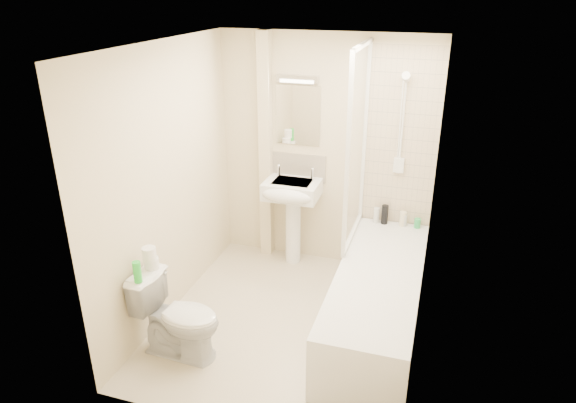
% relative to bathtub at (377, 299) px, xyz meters
% --- Properties ---
extents(floor, '(2.50, 2.50, 0.00)m').
position_rel_bathtub_xyz_m(floor, '(-0.75, -0.18, -0.29)').
color(floor, beige).
rests_on(floor, ground).
extents(wall_back, '(2.20, 0.02, 2.40)m').
position_rel_bathtub_xyz_m(wall_back, '(-0.75, 1.07, 0.91)').
color(wall_back, beige).
rests_on(wall_back, ground).
extents(wall_left, '(0.02, 2.50, 2.40)m').
position_rel_bathtub_xyz_m(wall_left, '(-1.85, -0.18, 0.91)').
color(wall_left, beige).
rests_on(wall_left, ground).
extents(wall_right, '(0.02, 2.50, 2.40)m').
position_rel_bathtub_xyz_m(wall_right, '(0.35, -0.18, 0.91)').
color(wall_right, beige).
rests_on(wall_right, ground).
extents(ceiling, '(2.20, 2.50, 0.02)m').
position_rel_bathtub_xyz_m(ceiling, '(-0.75, -0.18, 2.11)').
color(ceiling, white).
rests_on(ceiling, wall_back).
extents(tile_back, '(0.70, 0.01, 1.75)m').
position_rel_bathtub_xyz_m(tile_back, '(0.00, 1.06, 1.14)').
color(tile_back, beige).
rests_on(tile_back, wall_back).
extents(tile_right, '(0.01, 2.10, 1.75)m').
position_rel_bathtub_xyz_m(tile_right, '(0.34, -0.00, 1.14)').
color(tile_right, beige).
rests_on(tile_right, wall_right).
extents(pipe_boxing, '(0.12, 0.12, 2.40)m').
position_rel_bathtub_xyz_m(pipe_boxing, '(-1.37, 1.01, 0.91)').
color(pipe_boxing, beige).
rests_on(pipe_boxing, ground).
extents(splashback, '(0.60, 0.02, 0.30)m').
position_rel_bathtub_xyz_m(splashback, '(-1.04, 1.06, 0.74)').
color(splashback, beige).
rests_on(splashback, wall_back).
extents(mirror, '(0.46, 0.01, 0.60)m').
position_rel_bathtub_xyz_m(mirror, '(-1.04, 1.06, 1.29)').
color(mirror, white).
rests_on(mirror, wall_back).
extents(strip_light, '(0.42, 0.07, 0.07)m').
position_rel_bathtub_xyz_m(strip_light, '(-1.04, 1.04, 1.66)').
color(strip_light, silver).
rests_on(strip_light, wall_back).
extents(bathtub, '(0.70, 2.10, 0.55)m').
position_rel_bathtub_xyz_m(bathtub, '(0.00, 0.00, 0.00)').
color(bathtub, white).
rests_on(bathtub, ground).
extents(shower_screen, '(0.04, 0.92, 1.80)m').
position_rel_bathtub_xyz_m(shower_screen, '(-0.35, 0.62, 1.16)').
color(shower_screen, white).
rests_on(shower_screen, bathtub).
extents(shower_fixture, '(0.10, 0.16, 0.99)m').
position_rel_bathtub_xyz_m(shower_fixture, '(-0.00, 1.02, 1.26)').
color(shower_fixture, white).
rests_on(shower_fixture, wall_back).
extents(pedestal_sink, '(0.56, 0.50, 1.07)m').
position_rel_bathtub_xyz_m(pedestal_sink, '(-1.04, 0.84, 0.46)').
color(pedestal_sink, white).
rests_on(pedestal_sink, ground).
extents(bottle_white_a, '(0.06, 0.06, 0.16)m').
position_rel_bathtub_xyz_m(bottle_white_a, '(-0.17, 0.98, 0.34)').
color(bottle_white_a, silver).
rests_on(bottle_white_a, bathtub).
extents(bottle_black_b, '(0.07, 0.07, 0.20)m').
position_rel_bathtub_xyz_m(bottle_black_b, '(-0.09, 0.98, 0.36)').
color(bottle_black_b, black).
rests_on(bottle_black_b, bathtub).
extents(bottle_cream, '(0.06, 0.06, 0.15)m').
position_rel_bathtub_xyz_m(bottle_cream, '(0.09, 0.98, 0.34)').
color(bottle_cream, '#F5EBBD').
rests_on(bottle_cream, bathtub).
extents(bottle_white_b, '(0.06, 0.06, 0.13)m').
position_rel_bathtub_xyz_m(bottle_white_b, '(0.10, 0.98, 0.32)').
color(bottle_white_b, silver).
rests_on(bottle_white_b, bathtub).
extents(bottle_green, '(0.06, 0.06, 0.10)m').
position_rel_bathtub_xyz_m(bottle_green, '(0.24, 0.98, 0.31)').
color(bottle_green, '#30BB5B').
rests_on(bottle_green, bathtub).
extents(toilet, '(0.46, 0.73, 0.71)m').
position_rel_bathtub_xyz_m(toilet, '(-1.47, -0.83, 0.06)').
color(toilet, white).
rests_on(toilet, ground).
extents(toilet_roll_lower, '(0.12, 0.12, 0.09)m').
position_rel_bathtub_xyz_m(toilet_roll_lower, '(-1.72, -0.74, 0.46)').
color(toilet_roll_lower, white).
rests_on(toilet_roll_lower, toilet).
extents(toilet_roll_upper, '(0.11, 0.11, 0.11)m').
position_rel_bathtub_xyz_m(toilet_roll_upper, '(-1.71, -0.77, 0.56)').
color(toilet_roll_upper, white).
rests_on(toilet_roll_upper, toilet_roll_lower).
extents(green_bottle, '(0.06, 0.06, 0.17)m').
position_rel_bathtub_xyz_m(green_bottle, '(-1.71, -0.95, 0.50)').
color(green_bottle, green).
rests_on(green_bottle, toilet).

